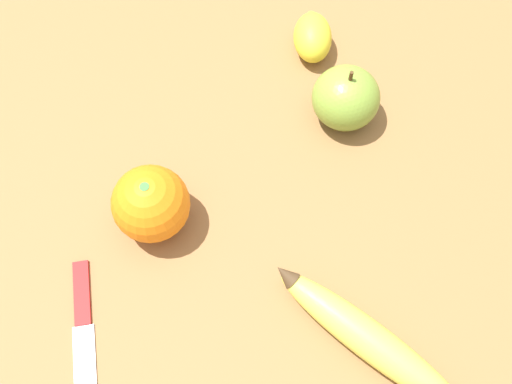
{
  "coord_description": "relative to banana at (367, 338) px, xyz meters",
  "views": [
    {
      "loc": [
        0.26,
        0.08,
        0.62
      ],
      "look_at": [
        -0.02,
        0.0,
        0.03
      ],
      "focal_mm": 42.0,
      "sensor_mm": 36.0,
      "label": 1
    }
  ],
  "objects": [
    {
      "name": "paring_knife",
      "position": [
        0.06,
        -0.28,
        -0.02
      ],
      "size": [
        0.15,
        0.08,
        0.01
      ],
      "rotation": [
        0.0,
        0.0,
        5.13
      ],
      "color": "silver",
      "rests_on": "ground_plane"
    },
    {
      "name": "ground_plane",
      "position": [
        -0.11,
        -0.15,
        -0.02
      ],
      "size": [
        3.0,
        3.0,
        0.0
      ],
      "primitive_type": "plane",
      "color": "olive"
    },
    {
      "name": "apple",
      "position": [
        -0.26,
        -0.07,
        0.02
      ],
      "size": [
        0.08,
        0.08,
        0.08
      ],
      "color": "olive",
      "rests_on": "ground_plane"
    },
    {
      "name": "lemon",
      "position": [
        -0.35,
        -0.13,
        0.01
      ],
      "size": [
        0.08,
        0.06,
        0.05
      ],
      "rotation": [
        0.0,
        0.0,
        3.41
      ],
      "color": "yellow",
      "rests_on": "ground_plane"
    },
    {
      "name": "orange",
      "position": [
        -0.08,
        -0.25,
        0.02
      ],
      "size": [
        0.08,
        0.08,
        0.08
      ],
      "color": "orange",
      "rests_on": "ground_plane"
    },
    {
      "name": "banana",
      "position": [
        0.0,
        0.0,
        0.0
      ],
      "size": [
        0.12,
        0.22,
        0.04
      ],
      "rotation": [
        0.0,
        0.0,
        4.29
      ],
      "color": "#DBCC4C",
      "rests_on": "ground_plane"
    }
  ]
}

